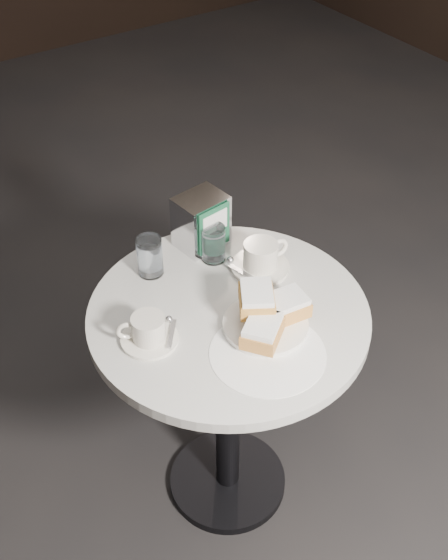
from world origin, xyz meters
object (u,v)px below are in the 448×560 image
water_glass_left (150,257)px  napkin_dispenser (201,221)px  coffee_cup_right (261,258)px  beignet_plate (267,316)px  cafe_table (228,365)px  coffee_cup_left (148,331)px  water_glass_right (213,244)px

water_glass_left → napkin_dispenser: napkin_dispenser is taller
coffee_cup_right → water_glass_left: bearing=151.7°
beignet_plate → water_glass_left: (-0.13, 0.33, 0.02)m
cafe_table → beignet_plate: bearing=-66.3°
water_glass_left → napkin_dispenser: bearing=9.6°
cafe_table → coffee_cup_right: coffee_cup_right is taller
coffee_cup_right → beignet_plate: bearing=-120.1°
cafe_table → coffee_cup_left: coffee_cup_left is taller
coffee_cup_right → napkin_dispenser: napkin_dispenser is taller
coffee_cup_left → napkin_dispenser: (0.30, 0.25, 0.05)m
cafe_table → water_glass_right: water_glass_right is taller
beignet_plate → napkin_dispenser: (0.05, 0.36, 0.04)m
cafe_table → water_glass_left: 0.35m
cafe_table → napkin_dispenser: (0.09, 0.26, 0.27)m
cafe_table → napkin_dispenser: bearing=71.3°
coffee_cup_right → water_glass_right: size_ratio=1.61×
beignet_plate → coffee_cup_left: beignet_plate is taller
beignet_plate → coffee_cup_right: beignet_plate is taller
coffee_cup_right → napkin_dispenser: (-0.07, 0.17, 0.04)m
beignet_plate → coffee_cup_right: (0.12, 0.19, -0.00)m
napkin_dispenser → beignet_plate: bearing=-104.8°
cafe_table → coffee_cup_right: (0.16, 0.09, 0.23)m
cafe_table → water_glass_left: size_ratio=6.89×
cafe_table → coffee_cup_left: bearing=175.0°
beignet_plate → water_glass_left: bearing=111.4°
napkin_dispenser → water_glass_left: bearing=-178.1°
coffee_cup_left → water_glass_left: bearing=83.0°
water_glass_right → water_glass_left: bearing=165.7°
water_glass_left → water_glass_right: 0.17m
cafe_table → beignet_plate: 0.26m
cafe_table → beignet_plate: size_ratio=2.84×
water_glass_left → water_glass_right: (0.17, -0.04, -0.00)m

